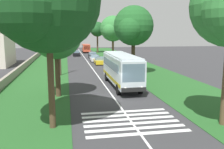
{
  "coord_description": "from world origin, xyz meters",
  "views": [
    {
      "loc": [
        -22.79,
        4.39,
        6.27
      ],
      "look_at": [
        4.16,
        -0.54,
        1.6
      ],
      "focal_mm": 40.21,
      "sensor_mm": 36.0,
      "label": 1
    }
  ],
  "objects_px": {
    "trailing_car_1": "(94,58)",
    "roadside_tree_right_0": "(97,30)",
    "roadside_tree_left_3": "(58,30)",
    "trailing_minibus_0": "(86,47)",
    "roadside_tree_right_1": "(133,27)",
    "trailing_car_0": "(99,61)",
    "coach_bus": "(121,68)",
    "roadside_tree_left_1": "(45,3)",
    "roadside_tree_left_0": "(55,35)",
    "trailing_car_3": "(76,53)",
    "utility_pole": "(60,46)",
    "trailing_car_2": "(92,55)",
    "roadside_tree_left_2": "(62,32)",
    "roadside_tree_right_2": "(112,29)"
  },
  "relations": [
    {
      "from": "roadside_tree_left_0",
      "to": "roadside_tree_left_1",
      "type": "height_order",
      "value": "roadside_tree_left_1"
    },
    {
      "from": "trailing_car_0",
      "to": "roadside_tree_right_0",
      "type": "bearing_deg",
      "value": -6.16
    },
    {
      "from": "trailing_car_3",
      "to": "utility_pole",
      "type": "xyz_separation_m",
      "value": [
        -30.04,
        3.5,
        3.6
      ]
    },
    {
      "from": "trailing_car_0",
      "to": "roadside_tree_left_3",
      "type": "height_order",
      "value": "roadside_tree_left_3"
    },
    {
      "from": "roadside_tree_right_1",
      "to": "utility_pole",
      "type": "xyz_separation_m",
      "value": [
        0.64,
        10.54,
        -2.73
      ]
    },
    {
      "from": "trailing_car_1",
      "to": "trailing_car_3",
      "type": "height_order",
      "value": "same"
    },
    {
      "from": "roadside_tree_right_1",
      "to": "trailing_car_0",
      "type": "bearing_deg",
      "value": 15.2
    },
    {
      "from": "trailing_minibus_0",
      "to": "roadside_tree_left_0",
      "type": "height_order",
      "value": "roadside_tree_left_0"
    },
    {
      "from": "trailing_car_1",
      "to": "roadside_tree_left_1",
      "type": "xyz_separation_m",
      "value": [
        -37.19,
        7.12,
        7.35
      ]
    },
    {
      "from": "coach_bus",
      "to": "roadside_tree_left_1",
      "type": "height_order",
      "value": "roadside_tree_left_1"
    },
    {
      "from": "trailing_minibus_0",
      "to": "roadside_tree_left_3",
      "type": "distance_m",
      "value": 10.02
    },
    {
      "from": "roadside_tree_left_1",
      "to": "roadside_tree_right_2",
      "type": "distance_m",
      "value": 38.57
    },
    {
      "from": "roadside_tree_right_0",
      "to": "roadside_tree_right_1",
      "type": "relative_size",
      "value": 0.92
    },
    {
      "from": "trailing_car_1",
      "to": "roadside_tree_right_0",
      "type": "xyz_separation_m",
      "value": [
        22.23,
        -3.3,
        6.24
      ]
    },
    {
      "from": "trailing_car_0",
      "to": "roadside_tree_left_2",
      "type": "xyz_separation_m",
      "value": [
        35.68,
        7.55,
        5.63
      ]
    },
    {
      "from": "trailing_car_0",
      "to": "trailing_minibus_0",
      "type": "bearing_deg",
      "value": 0.63
    },
    {
      "from": "coach_bus",
      "to": "utility_pole",
      "type": "xyz_separation_m",
      "value": [
        8.73,
        7.08,
        2.12
      ]
    },
    {
      "from": "roadside_tree_right_1",
      "to": "utility_pole",
      "type": "relative_size",
      "value": 1.23
    },
    {
      "from": "roadside_tree_left_1",
      "to": "trailing_car_0",
      "type": "bearing_deg",
      "value": -13.13
    },
    {
      "from": "trailing_car_2",
      "to": "trailing_minibus_0",
      "type": "relative_size",
      "value": 0.72
    },
    {
      "from": "roadside_tree_left_0",
      "to": "roadside_tree_right_2",
      "type": "relative_size",
      "value": 0.89
    },
    {
      "from": "trailing_car_1",
      "to": "roadside_tree_right_0",
      "type": "distance_m",
      "value": 23.32
    },
    {
      "from": "trailing_car_2",
      "to": "trailing_minibus_0",
      "type": "xyz_separation_m",
      "value": [
        16.55,
        0.23,
        0.88
      ]
    },
    {
      "from": "utility_pole",
      "to": "roadside_tree_left_1",
      "type": "bearing_deg",
      "value": 179.23
    },
    {
      "from": "trailing_car_0",
      "to": "roadside_tree_right_1",
      "type": "height_order",
      "value": "roadside_tree_right_1"
    },
    {
      "from": "trailing_car_2",
      "to": "roadside_tree_left_1",
      "type": "xyz_separation_m",
      "value": [
        -44.09,
        7.38,
        7.35
      ]
    },
    {
      "from": "roadside_tree_left_3",
      "to": "trailing_minibus_0",
      "type": "bearing_deg",
      "value": -67.71
    },
    {
      "from": "roadside_tree_right_1",
      "to": "roadside_tree_right_2",
      "type": "xyz_separation_m",
      "value": [
        17.27,
        -0.16,
        -0.21
      ]
    },
    {
      "from": "coach_bus",
      "to": "roadside_tree_left_0",
      "type": "relative_size",
      "value": 1.3
    },
    {
      "from": "trailing_car_1",
      "to": "roadside_tree_right_1",
      "type": "xyz_separation_m",
      "value": [
        -17.5,
        -3.7,
        6.33
      ]
    },
    {
      "from": "roadside_tree_left_3",
      "to": "trailing_car_1",
      "type": "bearing_deg",
      "value": -158.55
    },
    {
      "from": "roadside_tree_left_0",
      "to": "roadside_tree_right_1",
      "type": "height_order",
      "value": "roadside_tree_right_1"
    },
    {
      "from": "roadside_tree_left_2",
      "to": "trailing_car_1",
      "type": "bearing_deg",
      "value": -166.72
    },
    {
      "from": "roadside_tree_left_2",
      "to": "roadside_tree_right_1",
      "type": "bearing_deg",
      "value": -167.21
    },
    {
      "from": "roadside_tree_left_2",
      "to": "roadside_tree_right_2",
      "type": "relative_size",
      "value": 1.01
    },
    {
      "from": "coach_bus",
      "to": "trailing_minibus_0",
      "type": "height_order",
      "value": "coach_bus"
    },
    {
      "from": "roadside_tree_left_1",
      "to": "roadside_tree_right_1",
      "type": "distance_m",
      "value": 22.48
    },
    {
      "from": "roadside_tree_left_3",
      "to": "roadside_tree_right_0",
      "type": "distance_m",
      "value": 11.42
    },
    {
      "from": "roadside_tree_right_0",
      "to": "trailing_car_3",
      "type": "bearing_deg",
      "value": 143.71
    },
    {
      "from": "trailing_car_0",
      "to": "roadside_tree_left_3",
      "type": "distance_m",
      "value": 27.34
    },
    {
      "from": "coach_bus",
      "to": "roadside_tree_left_2",
      "type": "xyz_separation_m",
      "value": [
        56.11,
        7.44,
        4.15
      ]
    },
    {
      "from": "roadside_tree_left_1",
      "to": "utility_pole",
      "type": "relative_size",
      "value": 1.4
    },
    {
      "from": "coach_bus",
      "to": "roadside_tree_right_0",
      "type": "relative_size",
      "value": 1.21
    },
    {
      "from": "roadside_tree_left_1",
      "to": "utility_pole",
      "type": "height_order",
      "value": "roadside_tree_left_1"
    },
    {
      "from": "utility_pole",
      "to": "coach_bus",
      "type": "bearing_deg",
      "value": -140.96
    },
    {
      "from": "coach_bus",
      "to": "roadside_tree_left_0",
      "type": "distance_m",
      "value": 8.81
    },
    {
      "from": "roadside_tree_left_0",
      "to": "coach_bus",
      "type": "bearing_deg",
      "value": -64.85
    },
    {
      "from": "trailing_minibus_0",
      "to": "roadside_tree_left_1",
      "type": "bearing_deg",
      "value": 173.27
    },
    {
      "from": "coach_bus",
      "to": "trailing_car_3",
      "type": "height_order",
      "value": "coach_bus"
    },
    {
      "from": "roadside_tree_left_1",
      "to": "roadside_tree_right_1",
      "type": "xyz_separation_m",
      "value": [
        19.69,
        -10.82,
        -1.01
      ]
    }
  ]
}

